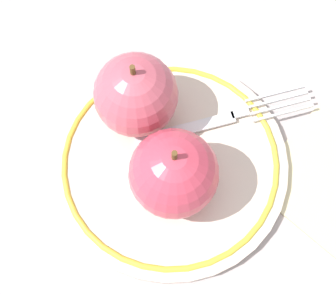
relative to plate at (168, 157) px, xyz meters
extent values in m
plane|color=#AB9E9D|center=(0.00, 0.00, -0.01)|extent=(2.00, 2.00, 0.00)
cylinder|color=beige|center=(0.00, 0.00, 0.00)|extent=(0.24, 0.24, 0.01)
torus|color=gold|center=(0.00, 0.00, 0.00)|extent=(0.22, 0.22, 0.01)
sphere|color=#C83C51|center=(0.02, -0.03, 0.05)|extent=(0.08, 0.08, 0.08)
cylinder|color=brown|center=(0.02, -0.03, 0.09)|extent=(0.00, 0.00, 0.01)
sphere|color=#BC4E5F|center=(-0.05, 0.03, 0.05)|extent=(0.08, 0.08, 0.08)
cylinder|color=brown|center=(-0.05, 0.03, 0.09)|extent=(0.00, 0.00, 0.01)
cube|color=silver|center=(0.00, 0.03, 0.01)|extent=(0.09, 0.08, 0.00)
cube|color=silver|center=(0.05, 0.07, 0.01)|extent=(0.02, 0.02, 0.00)
cube|color=silver|center=(0.09, 0.09, 0.01)|extent=(0.05, 0.05, 0.00)
cube|color=silver|center=(0.08, 0.10, 0.01)|extent=(0.05, 0.05, 0.00)
cube|color=silver|center=(0.08, 0.11, 0.01)|extent=(0.05, 0.05, 0.00)
cube|color=silver|center=(0.07, 0.11, 0.01)|extent=(0.05, 0.05, 0.00)
cube|color=beige|center=(0.16, 0.05, 0.00)|extent=(0.15, 0.16, 0.01)
camera|label=1|loc=(0.07, -0.15, 0.45)|focal=50.00mm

